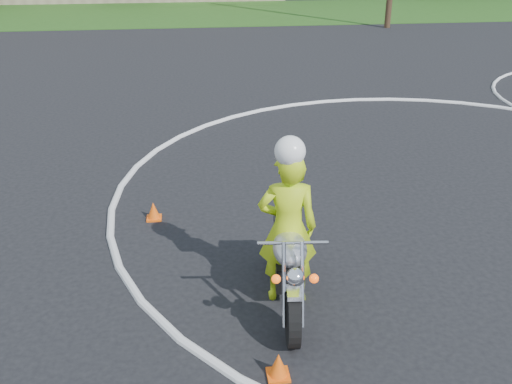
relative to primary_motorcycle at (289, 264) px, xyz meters
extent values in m
cube|color=#1E4714|center=(3.50, 26.96, -0.57)|extent=(120.00, 10.00, 0.02)
torus|color=silver|center=(3.50, 2.96, -0.57)|extent=(12.12, 12.12, 0.12)
cylinder|color=black|center=(-0.08, -0.75, -0.24)|extent=(0.20, 0.69, 0.68)
cylinder|color=black|center=(0.08, 0.84, -0.24)|extent=(0.20, 0.69, 0.68)
cube|color=black|center=(0.01, 0.10, -0.13)|extent=(0.38, 0.65, 0.34)
ellipsoid|color=silver|center=(-0.02, -0.13, 0.31)|extent=(0.48, 0.77, 0.32)
cube|color=black|center=(0.04, 0.44, 0.26)|extent=(0.36, 0.71, 0.11)
cylinder|color=silver|center=(-0.17, -0.65, 0.16)|extent=(0.09, 0.41, 0.91)
cylinder|color=white|center=(0.03, -0.67, 0.16)|extent=(0.09, 0.41, 0.91)
cube|color=silver|center=(-0.08, -0.77, 0.12)|extent=(0.18, 0.26, 0.06)
cylinder|color=silver|center=(-0.05, -0.46, 0.58)|extent=(0.80, 0.12, 0.04)
sphere|color=white|center=(-0.09, -0.86, 0.39)|extent=(0.20, 0.20, 0.20)
sphere|color=#EE520B|center=(-0.29, -0.82, 0.35)|extent=(0.10, 0.10, 0.10)
sphere|color=#FE4F0C|center=(0.11, -0.86, 0.35)|extent=(0.10, 0.10, 0.10)
cylinder|color=silver|center=(0.23, 0.53, -0.24)|extent=(0.18, 0.91, 0.09)
imported|color=#BBDC17|center=(0.00, 0.14, 0.43)|extent=(0.78, 0.55, 2.01)
sphere|color=white|center=(0.00, 0.09, 1.46)|extent=(0.36, 0.36, 0.36)
cone|color=#FF5B0D|center=(-0.33, -1.27, -0.43)|extent=(0.22, 0.22, 0.30)
cube|color=#FF5B0D|center=(-0.33, -1.27, -0.57)|extent=(0.24, 0.24, 0.03)
cone|color=#FF5B0D|center=(-1.78, 2.55, -0.43)|extent=(0.22, 0.22, 0.30)
cube|color=#FF5B0D|center=(-1.78, 2.55, -0.57)|extent=(0.24, 0.24, 0.03)
camera|label=1|loc=(-1.15, -5.89, 3.78)|focal=40.00mm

